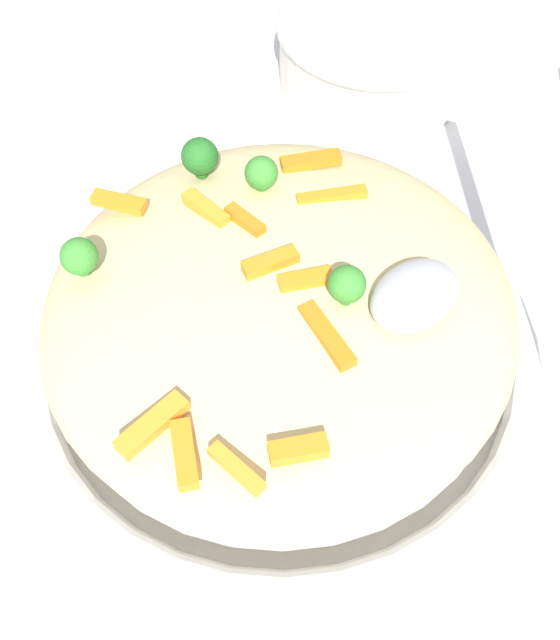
{
  "coord_description": "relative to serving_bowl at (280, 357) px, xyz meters",
  "views": [
    {
      "loc": [
        0.2,
        0.19,
        0.44
      ],
      "look_at": [
        0.0,
        0.0,
        0.07
      ],
      "focal_mm": 44.28,
      "sensor_mm": 36.0,
      "label": 1
    }
  ],
  "objects": [
    {
      "name": "carrot_piece_2",
      "position": [
        -0.01,
        -0.04,
        0.09
      ],
      "size": [
        0.01,
        0.03,
        0.01
      ],
      "primitive_type": "cube",
      "rotation": [
        0.0,
        0.0,
        4.69
      ],
      "color": "orange",
      "rests_on": "pasta_mound"
    },
    {
      "name": "carrot_piece_9",
      "position": [
        -0.01,
        -0.07,
        0.08
      ],
      "size": [
        0.01,
        0.03,
        0.01
      ],
      "primitive_type": "cube",
      "rotation": [
        0.0,
        0.0,
        4.71
      ],
      "color": "orange",
      "rests_on": "pasta_mound"
    },
    {
      "name": "companion_bowl",
      "position": [
        -0.28,
        -0.16,
        0.01
      ],
      "size": [
        0.17,
        0.17,
        0.06
      ],
      "color": "beige",
      "rests_on": "ground_plane"
    },
    {
      "name": "carrot_piece_8",
      "position": [
        0.01,
        0.05,
        0.08
      ],
      "size": [
        0.02,
        0.04,
        0.01
      ],
      "primitive_type": "cube",
      "rotation": [
        0.0,
        0.0,
        4.43
      ],
      "color": "orange",
      "rests_on": "pasta_mound"
    },
    {
      "name": "broccoli_floret_3",
      "position": [
        -0.03,
        -0.09,
        0.09
      ],
      "size": [
        0.02,
        0.02,
        0.03
      ],
      "color": "#205B1C",
      "rests_on": "pasta_mound"
    },
    {
      "name": "pasta_mound",
      "position": [
        0.0,
        0.0,
        0.05
      ],
      "size": [
        0.28,
        0.27,
        0.07
      ],
      "primitive_type": "ellipsoid",
      "color": "#DBC689",
      "rests_on": "serving_bowl"
    },
    {
      "name": "carrot_piece_6",
      "position": [
        -0.07,
        -0.02,
        0.08
      ],
      "size": [
        0.04,
        0.03,
        0.01
      ],
      "primitive_type": "cube",
      "rotation": [
        0.0,
        0.0,
        5.68
      ],
      "color": "orange",
      "rests_on": "pasta_mound"
    },
    {
      "name": "serving_spoon",
      "position": [
        -0.06,
        0.09,
        0.1
      ],
      "size": [
        0.16,
        0.15,
        0.09
      ],
      "color": "#B7B7BC",
      "rests_on": "pasta_mound"
    },
    {
      "name": "broccoli_floret_2",
      "position": [
        -0.01,
        0.04,
        0.1
      ],
      "size": [
        0.02,
        0.02,
        0.03
      ],
      "color": "#377928",
      "rests_on": "pasta_mound"
    },
    {
      "name": "carrot_piece_4",
      "position": [
        0.11,
        0.04,
        0.08
      ],
      "size": [
        0.03,
        0.03,
        0.01
      ],
      "primitive_type": "cube",
      "rotation": [
        0.0,
        0.0,
        4.1
      ],
      "color": "orange",
      "rests_on": "pasta_mound"
    },
    {
      "name": "carrot_piece_3",
      "position": [
        0.02,
        -0.11,
        0.08
      ],
      "size": [
        0.02,
        0.03,
        0.01
      ],
      "primitive_type": "cube",
      "rotation": [
        0.0,
        0.0,
        5.19
      ],
      "color": "orange",
      "rests_on": "pasta_mound"
    },
    {
      "name": "carrot_piece_7",
      "position": [
        -0.01,
        0.01,
        0.08
      ],
      "size": [
        0.03,
        0.02,
        0.01
      ],
      "primitive_type": "cube",
      "rotation": [
        0.0,
        0.0,
        2.57
      ],
      "color": "orange",
      "rests_on": "pasta_mound"
    },
    {
      "name": "carrot_piece_0",
      "position": [
        0.1,
        0.06,
        0.08
      ],
      "size": [
        0.01,
        0.03,
        0.01
      ],
      "primitive_type": "cube",
      "rotation": [
        0.0,
        0.0,
        1.58
      ],
      "color": "orange",
      "rests_on": "pasta_mound"
    },
    {
      "name": "carrot_piece_5",
      "position": [
        0.11,
        0.02,
        0.08
      ],
      "size": [
        0.04,
        0.01,
        0.01
      ],
      "primitive_type": "cube",
      "rotation": [
        0.0,
        0.0,
        3.15
      ],
      "color": "orange",
      "rests_on": "pasta_mound"
    },
    {
      "name": "carrot_piece_10",
      "position": [
        0.07,
        0.08,
        0.08
      ],
      "size": [
        0.03,
        0.02,
        0.01
      ],
      "primitive_type": "cube",
      "rotation": [
        0.0,
        0.0,
        5.68
      ],
      "color": "orange",
      "rests_on": "pasta_mound"
    },
    {
      "name": "carrot_piece_11",
      "position": [
        -0.08,
        -0.05,
        0.08
      ],
      "size": [
        0.04,
        0.03,
        0.01
      ],
      "primitive_type": "cube",
      "rotation": [
        0.0,
        0.0,
        5.7
      ],
      "color": "orange",
      "rests_on": "pasta_mound"
    },
    {
      "name": "ground_plane",
      "position": [
        0.0,
        0.0,
        -0.03
      ],
      "size": [
        2.4,
        2.4,
        0.0
      ],
      "primitive_type": "plane",
      "color": "silver"
    },
    {
      "name": "carrot_piece_1",
      "position": [
        -0.0,
        -0.01,
        0.09
      ],
      "size": [
        0.03,
        0.02,
        0.01
      ],
      "primitive_type": "cube",
      "rotation": [
        0.0,
        0.0,
        2.77
      ],
      "color": "orange",
      "rests_on": "pasta_mound"
    },
    {
      "name": "broccoli_floret_0",
      "position": [
        0.07,
        -0.08,
        0.09
      ],
      "size": [
        0.02,
        0.02,
        0.02
      ],
      "color": "#377928",
      "rests_on": "pasta_mound"
    },
    {
      "name": "broccoli_floret_1",
      "position": [
        -0.04,
        -0.06,
        0.09
      ],
      "size": [
        0.02,
        0.02,
        0.02
      ],
      "color": "#377928",
      "rests_on": "pasta_mound"
    },
    {
      "name": "serving_bowl",
      "position": [
        0.0,
        0.0,
        0.0
      ],
      "size": [
        0.32,
        0.32,
        0.05
      ],
      "color": "silver",
      "rests_on": "ground_plane"
    }
  ]
}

